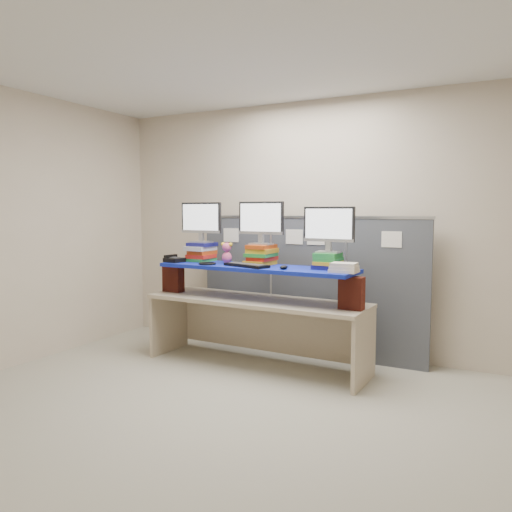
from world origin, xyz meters
The scene contains 18 objects.
room centered at (0.00, 0.00, 1.40)m, with size 5.00×4.00×2.80m.
cubicle_partition centered at (0.00, 1.78, 0.77)m, with size 2.60×0.06×1.53m.
desk centered at (-0.31, 1.15, 0.56)m, with size 2.31×0.74×0.70m.
brick_pier_left centered at (-1.33, 1.13, 0.85)m, with size 0.22×0.12×0.30m, color maroon.
brick_pier_right centered at (0.70, 1.07, 0.85)m, with size 0.22×0.12×0.30m, color maroon.
blue_board centered at (-0.31, 1.15, 1.01)m, with size 2.06×0.51×0.04m, color #0B0E94.
book_stack_left centered at (-1.06, 1.29, 1.14)m, with size 0.27×0.31×0.21m.
book_stack_center centered at (-0.31, 1.27, 1.13)m, with size 0.27×0.33×0.21m.
book_stack_right centered at (0.42, 1.25, 1.11)m, with size 0.24×0.31×0.15m.
monitor_left centered at (-1.06, 1.29, 1.49)m, with size 0.50×0.15×0.44m.
monitor_center centered at (-0.31, 1.27, 1.49)m, with size 0.50×0.15×0.44m.
monitor_right centered at (0.42, 1.25, 1.43)m, with size 0.50×0.15×0.44m.
keyboard centered at (-0.36, 1.05, 1.05)m, with size 0.52×0.30×0.03m.
mouse centered at (0.05, 1.03, 1.05)m, with size 0.07×0.12×0.04m, color black.
desk_phone centered at (-1.27, 1.07, 1.06)m, with size 0.21×0.19×0.08m.
headset centered at (-0.81, 1.03, 1.04)m, with size 0.18×0.18×0.02m, color black.
plush_toy centered at (-0.69, 1.22, 1.14)m, with size 0.13×0.10×0.22m.
binder_stack centered at (0.64, 1.05, 1.07)m, with size 0.25×0.20×0.09m.
Camera 1 is at (1.99, -3.26, 1.58)m, focal length 35.00 mm.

